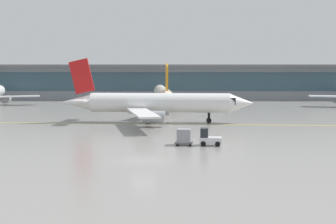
{
  "coord_description": "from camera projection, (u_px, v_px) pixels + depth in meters",
  "views": [
    {
      "loc": [
        2.78,
        -46.53,
        9.66
      ],
      "look_at": [
        2.36,
        18.76,
        3.0
      ],
      "focal_mm": 50.15,
      "sensor_mm": 36.0,
      "label": 1
    }
  ],
  "objects": [
    {
      "name": "terminal_concourse",
      "position": [
        161.0,
        81.0,
        131.44
      ],
      "size": [
        177.34,
        11.0,
        9.6
      ],
      "color": "#8C939E",
      "rests_on": "ground_plane"
    },
    {
      "name": "ground_plane",
      "position": [
        143.0,
        160.0,
        47.29
      ],
      "size": [
        400.0,
        400.0,
        0.0
      ],
      "primitive_type": "plane",
      "color": "gray"
    },
    {
      "name": "baggage_tug",
      "position": [
        209.0,
        138.0,
        55.92
      ],
      "size": [
        2.74,
        1.87,
        2.1
      ],
      "rotation": [
        0.0,
        0.0,
        -0.11
      ],
      "color": "silver",
      "rests_on": "ground_plane"
    },
    {
      "name": "cargo_dolly_lead",
      "position": [
        184.0,
        136.0,
        56.25
      ],
      "size": [
        2.27,
        1.82,
        1.94
      ],
      "rotation": [
        0.0,
        0.0,
        -0.11
      ],
      "color": "#595B60",
      "rests_on": "ground_plane"
    },
    {
      "name": "taxiway_centreline_stripe",
      "position": [
        160.0,
        124.0,
        76.05
      ],
      "size": [
        109.82,
        7.05,
        0.01
      ],
      "primitive_type": "cube",
      "rotation": [
        0.0,
        0.0,
        -0.06
      ],
      "color": "yellow",
      "rests_on": "ground_plane"
    },
    {
      "name": "taxiing_regional_jet",
      "position": [
        158.0,
        103.0,
        77.74
      ],
      "size": [
        32.25,
        29.94,
        10.68
      ],
      "rotation": [
        0.0,
        0.0,
        -0.06
      ],
      "color": "white",
      "rests_on": "ground_plane"
    },
    {
      "name": "gate_airplane_1",
      "position": [
        163.0,
        94.0,
        107.17
      ],
      "size": [
        27.53,
        29.72,
        9.84
      ],
      "rotation": [
        0.0,
        0.0,
        1.66
      ],
      "color": "silver",
      "rests_on": "ground_plane"
    }
  ]
}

